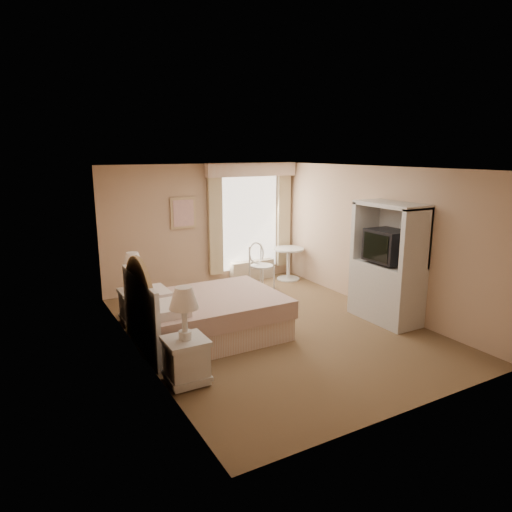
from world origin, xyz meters
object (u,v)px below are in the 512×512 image
nightstand_near (186,348)px  nightstand_far (135,297)px  cafe_chair (260,262)px  bed (203,315)px  armoire (387,272)px  round_table (288,259)px

nightstand_near → nightstand_far: size_ratio=1.03×
nightstand_far → cafe_chair: size_ratio=1.21×
bed → nightstand_far: (-0.72, 1.14, 0.08)m
bed → armoire: bearing=-14.8°
nightstand_far → cafe_chair: (2.70, 0.64, 0.12)m
bed → armoire: size_ratio=1.09×
nightstand_far → cafe_chair: 2.78m
bed → nightstand_far: bed is taller
bed → nightstand_far: 1.35m
round_table → cafe_chair: cafe_chair is taller
nightstand_near → armoire: armoire is taller
nightstand_far → round_table: (3.59, 0.93, 0.03)m
nightstand_far → cafe_chair: nightstand_far is taller
nightstand_near → armoire: 3.69m
cafe_chair → armoire: bearing=-89.3°
armoire → bed: bearing=165.2°
round_table → cafe_chair: (-0.89, -0.28, 0.09)m
round_table → armoire: bearing=-88.7°
nightstand_near → armoire: bearing=6.5°
bed → armoire: 3.07m
cafe_chair → nightstand_near: bearing=-152.0°
bed → armoire: (2.93, -0.77, 0.46)m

